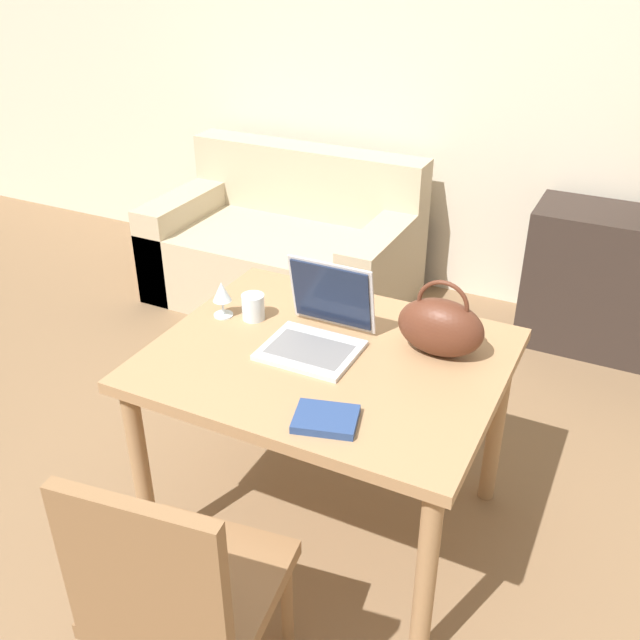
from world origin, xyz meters
TOP-DOWN VIEW (x-y plane):
  - ground_plane at (0.00, 0.00)m, footprint 14.00×14.00m
  - wall_back at (0.00, 2.63)m, footprint 10.00×0.06m
  - dining_table at (0.09, 0.57)m, footprint 1.12×0.91m
  - chair at (0.08, -0.26)m, footprint 0.49×0.49m
  - couch at (-0.92, 2.11)m, footprint 1.45×0.85m
  - laptop at (0.04, 0.62)m, footprint 0.30×0.31m
  - drinking_glass at (-0.24, 0.66)m, footprint 0.08×0.08m
  - wine_glass at (-0.35, 0.63)m, footprint 0.07×0.07m
  - handbag at (0.41, 0.73)m, footprint 0.28×0.16m
  - book at (0.24, 0.24)m, footprint 0.21×0.18m

SIDE VIEW (x-z plane):
  - ground_plane at x=0.00m, z-range 0.00..0.00m
  - couch at x=-0.92m, z-range -0.13..0.69m
  - chair at x=0.08m, z-range 0.05..0.95m
  - dining_table at x=0.09m, z-range 0.27..1.01m
  - book at x=0.24m, z-range 0.73..0.76m
  - drinking_glass at x=-0.24m, z-range 0.73..0.83m
  - laptop at x=0.04m, z-range 0.67..0.94m
  - wine_glass at x=-0.35m, z-range 0.76..0.89m
  - handbag at x=0.41m, z-range 0.70..0.96m
  - wall_back at x=0.00m, z-range 0.00..2.70m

